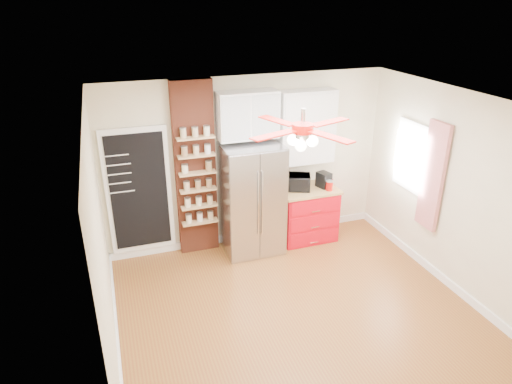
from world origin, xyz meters
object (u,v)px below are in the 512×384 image
object	(u,v)px
red_cabinet	(307,213)
coffee_maker	(324,180)
toaster_oven	(296,182)
canister_left	(329,186)
ceiling_fan	(303,129)
pantry_jar_oats	(185,169)
fridge	(252,199)

from	to	relation	value
red_cabinet	coffee_maker	world-z (taller)	coffee_maker
toaster_oven	canister_left	bearing A→B (deg)	-0.32
toaster_oven	red_cabinet	bearing A→B (deg)	11.40
ceiling_fan	coffee_maker	bearing A→B (deg)	54.60
red_cabinet	pantry_jar_oats	size ratio (longest dim) A/B	7.91
toaster_oven	canister_left	distance (m)	0.53
coffee_maker	fridge	bearing A→B (deg)	165.13
red_cabinet	ceiling_fan	xyz separation A→B (m)	(-0.92, -1.68, 1.97)
fridge	pantry_jar_oats	distance (m)	1.14
pantry_jar_oats	red_cabinet	bearing A→B (deg)	-3.60
coffee_maker	toaster_oven	bearing A→B (deg)	156.79
ceiling_fan	toaster_oven	bearing A→B (deg)	67.28
red_cabinet	pantry_jar_oats	world-z (taller)	pantry_jar_oats
ceiling_fan	canister_left	xyz separation A→B (m)	(1.21, 1.51, -1.45)
fridge	red_cabinet	bearing A→B (deg)	2.95
toaster_oven	canister_left	size ratio (longest dim) A/B	2.99
red_cabinet	ceiling_fan	distance (m)	2.75
fridge	red_cabinet	xyz separation A→B (m)	(0.97, 0.05, -0.42)
red_cabinet	toaster_oven	size ratio (longest dim) A/B	2.12
ceiling_fan	pantry_jar_oats	bearing A→B (deg)	119.64
ceiling_fan	toaster_oven	world-z (taller)	ceiling_fan
toaster_oven	fridge	bearing A→B (deg)	-150.59
coffee_maker	canister_left	distance (m)	0.16
toaster_oven	pantry_jar_oats	xyz separation A→B (m)	(-1.75, 0.08, 0.41)
red_cabinet	canister_left	world-z (taller)	canister_left
red_cabinet	toaster_oven	bearing A→B (deg)	168.66
pantry_jar_oats	canister_left	bearing A→B (deg)	-7.40
coffee_maker	canister_left	size ratio (longest dim) A/B	1.67
pantry_jar_oats	ceiling_fan	bearing A→B (deg)	-60.36
pantry_jar_oats	toaster_oven	bearing A→B (deg)	-2.70
toaster_oven	pantry_jar_oats	size ratio (longest dim) A/B	3.74
pantry_jar_oats	coffee_maker	bearing A→B (deg)	-3.54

